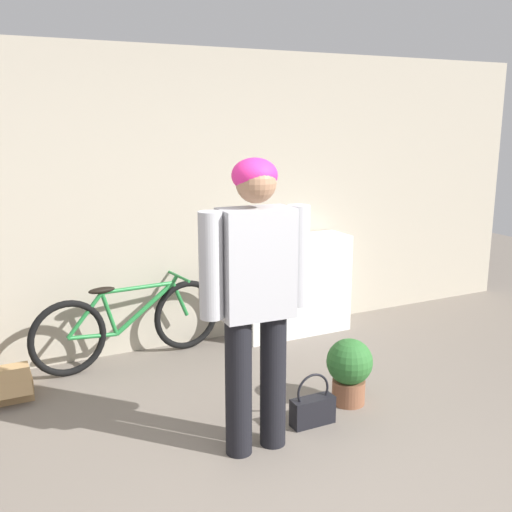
% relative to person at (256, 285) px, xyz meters
% --- Properties ---
extents(wall_back, '(8.00, 0.07, 2.60)m').
position_rel_person_xyz_m(wall_back, '(0.02, 1.93, 0.25)').
color(wall_back, '#B7AD99').
rests_on(wall_back, ground_plane).
extents(side_shelf, '(1.05, 0.36, 0.93)m').
position_rel_person_xyz_m(side_shelf, '(1.25, 1.70, -0.59)').
color(side_shelf, white).
rests_on(side_shelf, ground_plane).
extents(person, '(0.70, 0.27, 1.79)m').
position_rel_person_xyz_m(person, '(0.00, 0.00, 0.00)').
color(person, black).
rests_on(person, ground_plane).
extents(bicycle, '(1.67, 0.46, 0.70)m').
position_rel_person_xyz_m(bicycle, '(-0.33, 1.69, -0.72)').
color(bicycle, black).
rests_on(bicycle, ground_plane).
extents(banana, '(0.34, 0.09, 0.04)m').
position_rel_person_xyz_m(banana, '(1.05, 1.74, -0.10)').
color(banana, '#EAD64C').
rests_on(banana, side_shelf).
extents(handbag, '(0.30, 0.11, 0.36)m').
position_rel_person_xyz_m(handbag, '(0.47, 0.09, -0.94)').
color(handbag, black).
rests_on(handbag, ground_plane).
extents(potted_plant, '(0.33, 0.33, 0.48)m').
position_rel_person_xyz_m(potted_plant, '(0.87, 0.25, -0.79)').
color(potted_plant, brown).
rests_on(potted_plant, ground_plane).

